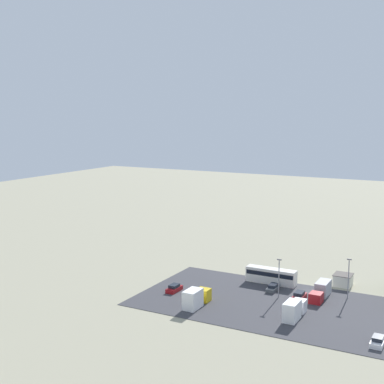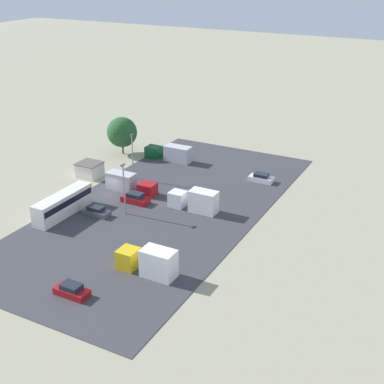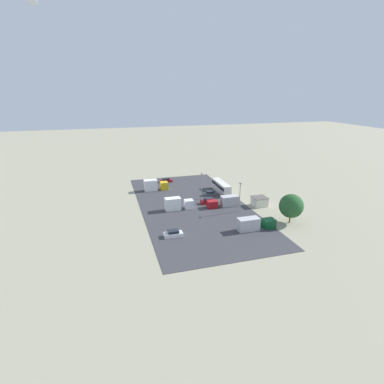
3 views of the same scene
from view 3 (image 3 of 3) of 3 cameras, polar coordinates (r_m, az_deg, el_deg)
The scene contains 15 objects.
ground_plane at distance 88.63m, azimuth 6.87°, elevation -1.93°, with size 400.00×400.00×0.00m, color gray.
parking_lot_surface at distance 85.18m, azimuth 0.22°, elevation -2.63°, with size 61.68×29.33×0.08m.
shed_building at distance 87.08m, azimuth 12.70°, elevation -1.74°, with size 3.85×4.06×2.56m.
bus at distance 96.48m, azimuth 5.57°, elevation 1.02°, with size 11.08×2.47×3.32m.
parked_car_0 at distance 107.46m, azimuth -4.93°, elevation 2.23°, with size 1.90×4.16×1.47m.
parked_car_1 at distance 86.80m, azimuth 3.17°, elevation -1.73°, with size 1.98×4.48×1.65m.
parked_car_2 at distance 93.48m, azimuth 3.48°, elevation -0.28°, with size 1.77×4.36×1.42m.
parked_car_3 at distance 67.73m, azimuth -3.59°, elevation -7.94°, with size 1.95×4.25×1.48m.
parked_truck_0 at distance 82.06m, azimuth -2.80°, elevation -2.29°, with size 2.31×7.85×3.44m.
parked_truck_1 at distance 72.00m, azimuth 11.75°, elevation -5.97°, with size 2.41×9.33×3.00m.
parked_truck_2 at distance 84.82m, azimuth 6.23°, elevation -1.86°, with size 2.37×8.94×2.89m.
parked_truck_3 at distance 98.61m, azimuth -7.16°, elevation 1.27°, with size 2.53×7.72×3.60m.
tree_near_shed at distance 76.88m, azimuth 18.38°, elevation -2.54°, with size 5.90×5.90×7.38m.
light_pole_lot_centre at distance 80.49m, azimuth 9.10°, elevation -0.75°, with size 0.90×0.28×8.07m.
light_pole_lot_edge at distance 88.95m, azimuth 1.84°, elevation 1.35°, with size 0.90×0.28×8.02m.
Camera 3 is at (-76.07, 33.27, 31.01)m, focal length 28.00 mm.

